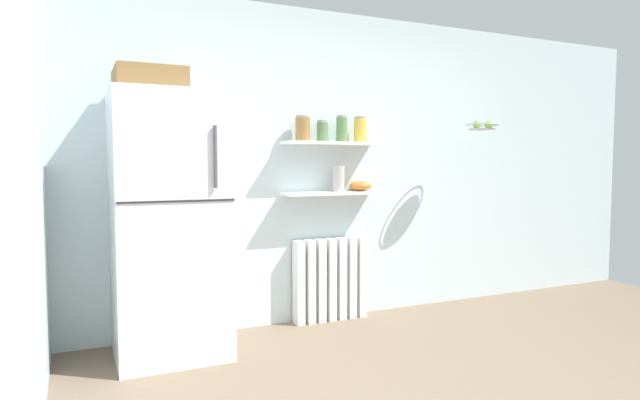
% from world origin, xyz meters
% --- Properties ---
extents(ground_plane, '(7.04, 7.04, 0.00)m').
position_xyz_m(ground_plane, '(0.00, 0.50, 0.00)').
color(ground_plane, '#7A6651').
extents(back_wall, '(7.04, 0.10, 2.60)m').
position_xyz_m(back_wall, '(0.00, 2.05, 1.30)').
color(back_wall, silver).
rests_on(back_wall, ground_plane).
extents(side_wall_left, '(0.10, 4.80, 2.60)m').
position_xyz_m(side_wall_left, '(-2.25, 0.60, 1.30)').
color(side_wall_left, silver).
rests_on(side_wall_left, ground_plane).
extents(refrigerator, '(0.74, 0.73, 1.96)m').
position_xyz_m(refrigerator, '(-1.44, 1.65, 0.94)').
color(refrigerator, silver).
rests_on(refrigerator, ground_plane).
extents(radiator, '(0.65, 0.12, 0.70)m').
position_xyz_m(radiator, '(-0.07, 1.92, 0.35)').
color(radiator, white).
rests_on(radiator, ground_plane).
extents(wall_shelf_lower, '(0.85, 0.22, 0.02)m').
position_xyz_m(wall_shelf_lower, '(-0.07, 1.89, 1.08)').
color(wall_shelf_lower, white).
extents(wall_shelf_upper, '(0.85, 0.22, 0.02)m').
position_xyz_m(wall_shelf_upper, '(-0.07, 1.89, 1.50)').
color(wall_shelf_upper, white).
extents(storage_jar_0, '(0.12, 0.12, 0.21)m').
position_xyz_m(storage_jar_0, '(-0.33, 1.89, 1.61)').
color(storage_jar_0, olive).
rests_on(storage_jar_0, wall_shelf_upper).
extents(storage_jar_1, '(0.10, 0.10, 0.17)m').
position_xyz_m(storage_jar_1, '(-0.16, 1.89, 1.59)').
color(storage_jar_1, '#5B7F4C').
rests_on(storage_jar_1, wall_shelf_upper).
extents(storage_jar_2, '(0.09, 0.09, 0.22)m').
position_xyz_m(storage_jar_2, '(0.02, 1.89, 1.62)').
color(storage_jar_2, '#5B7F4C').
rests_on(storage_jar_2, wall_shelf_upper).
extents(storage_jar_3, '(0.11, 0.11, 0.22)m').
position_xyz_m(storage_jar_3, '(0.20, 1.89, 1.62)').
color(storage_jar_3, yellow).
rests_on(storage_jar_3, wall_shelf_upper).
extents(vase, '(0.10, 0.10, 0.22)m').
position_xyz_m(vase, '(-0.01, 1.89, 1.20)').
color(vase, '#B2ADA8').
rests_on(vase, wall_shelf_lower).
extents(shelf_bowl, '(0.19, 0.19, 0.09)m').
position_xyz_m(shelf_bowl, '(0.20, 1.89, 1.14)').
color(shelf_bowl, orange).
rests_on(shelf_bowl, wall_shelf_lower).
extents(hanging_fruit_basket, '(0.29, 0.29, 0.08)m').
position_xyz_m(hanging_fruit_basket, '(1.25, 1.58, 1.66)').
color(hanging_fruit_basket, '#B2B2B7').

